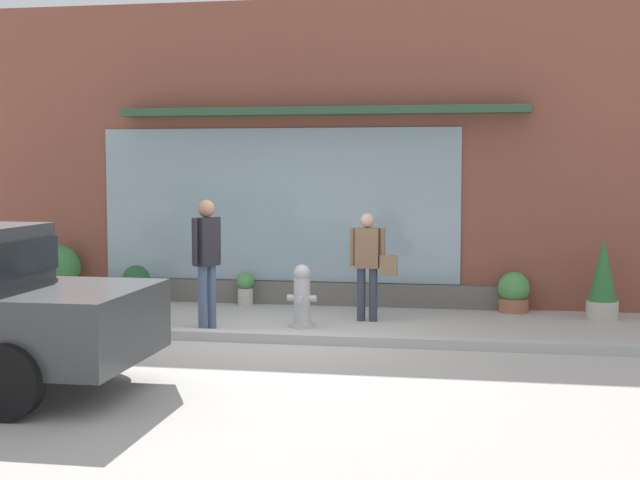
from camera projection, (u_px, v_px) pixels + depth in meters
ground_plane at (280, 339)px, 11.69m from camera, size 60.00×60.00×0.00m
curb_strip at (277, 337)px, 11.49m from camera, size 14.00×0.24×0.12m
storefront at (324, 156)px, 14.63m from camera, size 14.00×0.81×4.81m
fire_hydrant at (302, 297)px, 12.55m from camera, size 0.41×0.37×0.86m
pedestrian_with_handbag at (369, 259)px, 13.00m from camera, size 0.68×0.21×1.54m
pedestrian_passerby at (207, 253)px, 12.33m from camera, size 0.33×0.45×1.75m
potted_plant_low_front at (245, 288)px, 14.58m from camera, size 0.28×0.28×0.52m
potted_plant_near_hydrant at (603, 280)px, 13.17m from camera, size 0.45×0.45×1.19m
potted_plant_window_center at (136, 286)px, 14.56m from camera, size 0.47×0.47×0.63m
potted_plant_corner_tall at (514, 292)px, 13.85m from camera, size 0.48×0.48×0.61m
potted_plant_window_right at (57, 270)px, 15.07m from camera, size 0.76×0.76×0.92m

